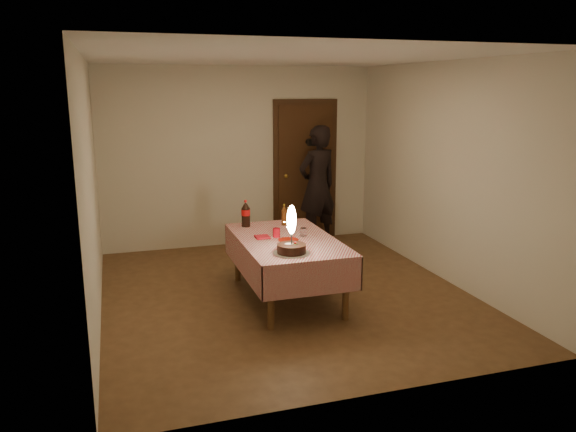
% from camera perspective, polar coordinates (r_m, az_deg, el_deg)
% --- Properties ---
extents(ground, '(4.00, 4.50, 0.01)m').
position_cam_1_polar(ground, '(6.44, -0.23, -7.91)').
color(ground, brown).
rests_on(ground, ground).
extents(room_shell, '(4.04, 4.54, 2.62)m').
position_cam_1_polar(room_shell, '(6.13, -0.15, 6.97)').
color(room_shell, beige).
rests_on(room_shell, ground).
extents(dining_table, '(1.02, 1.72, 0.69)m').
position_cam_1_polar(dining_table, '(6.13, -0.14, -3.14)').
color(dining_table, brown).
rests_on(dining_table, ground).
extents(birthday_cake, '(0.36, 0.36, 0.49)m').
position_cam_1_polar(birthday_cake, '(5.53, 0.36, -2.67)').
color(birthday_cake, white).
rests_on(birthday_cake, dining_table).
extents(red_plate, '(0.22, 0.22, 0.01)m').
position_cam_1_polar(red_plate, '(6.03, 0.04, -2.44)').
color(red_plate, '#B61B0C').
rests_on(red_plate, dining_table).
extents(red_cup, '(0.08, 0.08, 0.10)m').
position_cam_1_polar(red_cup, '(6.15, -1.19, -1.70)').
color(red_cup, '#AD0C18').
rests_on(red_cup, dining_table).
extents(clear_cup, '(0.07, 0.07, 0.09)m').
position_cam_1_polar(clear_cup, '(6.19, 1.56, -1.64)').
color(clear_cup, white).
rests_on(clear_cup, dining_table).
extents(napkin_stack, '(0.15, 0.15, 0.02)m').
position_cam_1_polar(napkin_stack, '(6.13, -2.63, -2.14)').
color(napkin_stack, '#B1141F').
rests_on(napkin_stack, dining_table).
extents(cola_bottle, '(0.10, 0.10, 0.32)m').
position_cam_1_polar(cola_bottle, '(6.61, -4.32, 0.22)').
color(cola_bottle, black).
rests_on(cola_bottle, dining_table).
extents(amber_bottle_right, '(0.06, 0.06, 0.25)m').
position_cam_1_polar(amber_bottle_right, '(6.67, -0.39, 0.07)').
color(amber_bottle_right, '#613010').
rests_on(amber_bottle_right, dining_table).
extents(photographer, '(0.74, 0.60, 1.77)m').
position_cam_1_polar(photographer, '(8.23, 3.00, 3.08)').
color(photographer, black).
rests_on(photographer, ground).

